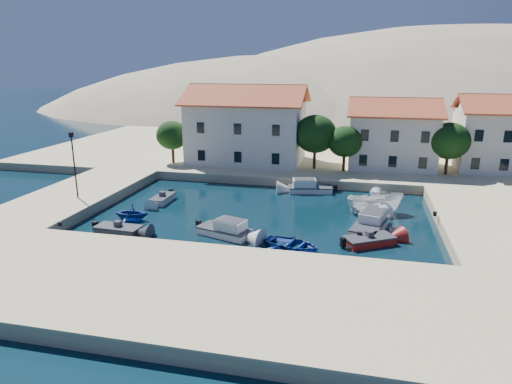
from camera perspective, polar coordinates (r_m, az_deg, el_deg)
ground at (r=32.52m, az=-2.90°, el=-8.33°), size 400.00×400.00×0.00m
quay_south at (r=27.17m, az=-6.45°, el=-12.37°), size 52.00×12.00×1.00m
quay_east at (r=42.38m, az=29.15°, el=-3.83°), size 11.00×20.00×1.00m
quay_west at (r=48.88m, az=-21.47°, el=-0.47°), size 8.00×20.00×1.00m
quay_north at (r=68.01m, az=7.52°, el=4.85°), size 80.00×36.00×1.00m
hills at (r=156.98m, az=17.16°, el=1.59°), size 254.00×176.00×99.00m
building_left at (r=58.74m, az=-1.16°, el=8.63°), size 14.70×9.45×9.70m
building_mid at (r=58.19m, az=16.70°, el=7.19°), size 10.50×8.40×8.30m
building_right at (r=61.09m, az=28.02°, el=6.63°), size 9.45×8.40×8.80m
trees at (r=54.75m, az=8.99°, el=6.75°), size 37.30×5.30×6.45m
lamppost at (r=45.49m, az=-21.83°, el=3.86°), size 0.35×0.25×6.22m
bollards at (r=35.00m, az=3.24°, el=-4.50°), size 29.36×9.56×0.30m
motorboat_grey_sw at (r=38.60m, az=-16.82°, el=-4.56°), size 3.78×1.84×1.25m
cabin_cruiser_south at (r=36.58m, az=-3.98°, el=-4.73°), size 4.76×3.11×1.60m
rowboat_south at (r=34.38m, az=4.52°, el=-6.97°), size 4.96×4.12×0.89m
motorboat_red_se at (r=35.86m, az=13.96°, el=-5.92°), size 4.15×3.46×1.25m
cabin_cruiser_east at (r=38.85m, az=14.09°, el=-3.93°), size 3.48×5.65×1.60m
boat_east at (r=43.40m, az=14.56°, el=-2.54°), size 5.51×3.26×2.00m
motorboat_white_ne at (r=46.85m, az=15.58°, el=-0.88°), size 2.14×3.24×1.25m
rowboat_west at (r=41.65m, az=-15.27°, el=-3.37°), size 3.30×2.90×1.64m
motorboat_white_west at (r=46.16m, az=-11.60°, el=-0.86°), size 1.53×3.43×1.25m
cabin_cruiser_north at (r=48.97m, az=6.79°, el=0.54°), size 4.91×2.85×1.60m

